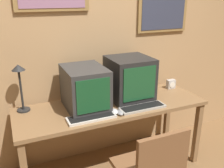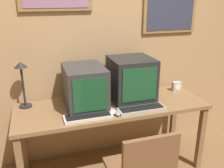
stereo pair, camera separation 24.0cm
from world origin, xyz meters
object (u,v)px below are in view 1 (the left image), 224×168
at_px(keyboard_main, 91,117).
at_px(desk_clock, 171,84).
at_px(mouse_near_keyboard, 119,113).
at_px(monitor_right, 129,78).
at_px(keyboard_side, 142,107).
at_px(monitor_left, 85,88).
at_px(mouse_far_corner, 115,111).
at_px(desk_lamp, 20,79).

bearing_deg(keyboard_main, desk_clock, 17.61).
bearing_deg(mouse_near_keyboard, monitor_right, 49.67).
height_order(keyboard_side, desk_clock, desk_clock).
bearing_deg(monitor_left, desk_clock, 5.44).
height_order(keyboard_main, keyboard_side, same).
bearing_deg(monitor_left, mouse_far_corner, -48.23).
relative_size(monitor_right, keyboard_main, 1.02).
bearing_deg(monitor_right, mouse_near_keyboard, -130.33).
relative_size(mouse_far_corner, desk_clock, 1.04).
height_order(mouse_far_corner, desk_clock, desk_clock).
bearing_deg(keyboard_side, desk_clock, 30.97).
relative_size(monitor_left, keyboard_main, 1.13).
xyz_separation_m(monitor_right, keyboard_main, (-0.52, -0.28, -0.21)).
height_order(monitor_left, keyboard_side, monitor_left).
bearing_deg(keyboard_side, keyboard_main, 179.85).
relative_size(monitor_left, desk_lamp, 1.08).
relative_size(keyboard_side, desk_lamp, 1.01).
height_order(keyboard_main, mouse_far_corner, mouse_far_corner).
bearing_deg(keyboard_main, keyboard_side, -0.15).
distance_m(monitor_right, mouse_far_corner, 0.44).
xyz_separation_m(keyboard_main, mouse_far_corner, (0.23, 0.02, 0.01)).
bearing_deg(keyboard_side, monitor_right, 89.28).
distance_m(mouse_far_corner, desk_clock, 0.93).
xyz_separation_m(monitor_left, desk_clock, (1.08, 0.10, -0.15)).
distance_m(monitor_right, mouse_near_keyboard, 0.45).
xyz_separation_m(keyboard_side, desk_clock, (0.59, 0.35, 0.04)).
xyz_separation_m(mouse_near_keyboard, desk_lamp, (-0.79, 0.43, 0.30)).
xyz_separation_m(monitor_right, desk_lamp, (-1.05, 0.13, 0.10)).
bearing_deg(mouse_far_corner, desk_lamp, 152.73).
bearing_deg(mouse_near_keyboard, keyboard_side, 3.79).
bearing_deg(keyboard_side, desk_lamp, 158.47).
xyz_separation_m(monitor_right, keyboard_side, (-0.00, -0.29, -0.21)).
bearing_deg(mouse_far_corner, keyboard_side, -4.02).
distance_m(monitor_left, keyboard_main, 0.31).
bearing_deg(monitor_left, keyboard_main, -96.56).
bearing_deg(keyboard_side, mouse_near_keyboard, -176.21).
height_order(monitor_left, keyboard_main, monitor_left).
bearing_deg(monitor_right, keyboard_main, -151.34).
distance_m(keyboard_main, mouse_near_keyboard, 0.26).
xyz_separation_m(monitor_left, keyboard_main, (-0.03, -0.25, -0.19)).
distance_m(monitor_left, monitor_right, 0.49).
relative_size(monitor_left, mouse_far_corner, 4.55).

